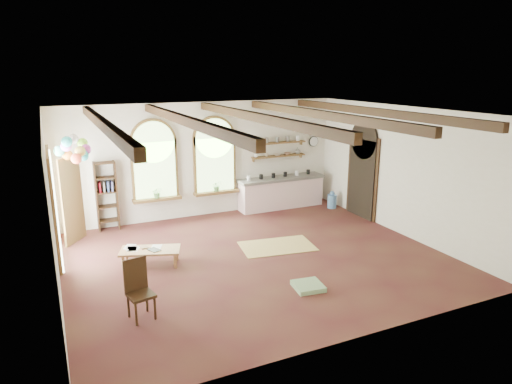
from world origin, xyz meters
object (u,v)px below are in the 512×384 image
side_chair (141,302)px  balloon_cluster (74,149)px  coffee_table (150,251)px  kitchen_counter (281,192)px

side_chair → balloon_cluster: 4.34m
side_chair → balloon_cluster: bearing=99.0°
balloon_cluster → coffee_table: bearing=-54.7°
coffee_table → side_chair: bearing=-106.2°
side_chair → balloon_cluster: balloon_cluster is taller
coffee_table → balloon_cluster: 2.90m
balloon_cluster → side_chair: bearing=-81.0°
kitchen_counter → side_chair: size_ratio=2.63×
coffee_table → balloon_cluster: balloon_cluster is taller
kitchen_counter → side_chair: bearing=-137.4°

